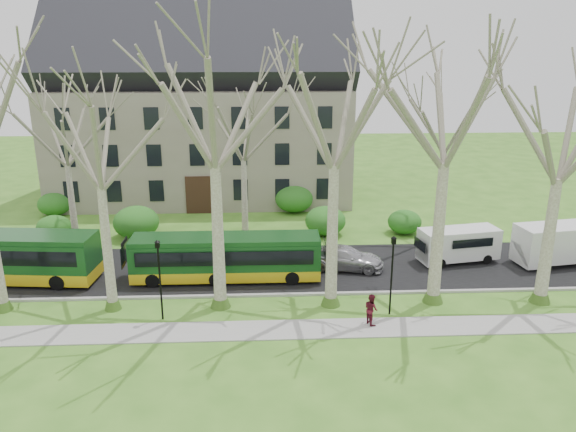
% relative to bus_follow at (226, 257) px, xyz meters
% --- Properties ---
extents(ground, '(120.00, 120.00, 0.00)m').
position_rel_bus_follow_xyz_m(ground, '(2.93, -3.98, -1.47)').
color(ground, '#3B6F1F').
rests_on(ground, ground).
extents(sidewalk, '(70.00, 2.00, 0.06)m').
position_rel_bus_follow_xyz_m(sidewalk, '(2.93, -6.48, -1.44)').
color(sidewalk, gray).
rests_on(sidewalk, ground).
extents(road, '(80.00, 8.00, 0.06)m').
position_rel_bus_follow_xyz_m(road, '(2.93, 1.52, -1.44)').
color(road, black).
rests_on(road, ground).
extents(curb, '(80.00, 0.25, 0.14)m').
position_rel_bus_follow_xyz_m(curb, '(2.93, -2.48, -1.40)').
color(curb, '#A5A39E').
rests_on(curb, ground).
extents(building, '(26.50, 12.20, 16.00)m').
position_rel_bus_follow_xyz_m(building, '(-3.07, 20.02, 6.60)').
color(building, gray).
rests_on(building, ground).
extents(tree_row_verge, '(49.00, 7.00, 14.00)m').
position_rel_bus_follow_xyz_m(tree_row_verge, '(2.93, -3.68, 5.53)').
color(tree_row_verge, gray).
rests_on(tree_row_verge, ground).
extents(tree_row_far, '(33.00, 7.00, 12.00)m').
position_rel_bus_follow_xyz_m(tree_row_far, '(1.59, 7.02, 4.53)').
color(tree_row_far, gray).
rests_on(tree_row_far, ground).
extents(lamp_row, '(36.22, 0.22, 4.30)m').
position_rel_bus_follow_xyz_m(lamp_row, '(2.93, -4.98, 1.10)').
color(lamp_row, black).
rests_on(lamp_row, ground).
extents(hedges, '(30.60, 8.60, 2.00)m').
position_rel_bus_follow_xyz_m(hedges, '(-1.74, 10.02, -0.47)').
color(hedges, '#27631C').
rests_on(hedges, ground).
extents(bus_follow, '(11.28, 2.41, 2.82)m').
position_rel_bus_follow_xyz_m(bus_follow, '(0.00, 0.00, 0.00)').
color(bus_follow, '#124118').
rests_on(bus_follow, road).
extents(sedan, '(5.31, 3.01, 1.45)m').
position_rel_bus_follow_xyz_m(sedan, '(7.38, 1.28, -0.68)').
color(sedan, '#A7A6AB').
rests_on(sedan, road).
extents(van_a, '(5.37, 2.72, 2.24)m').
position_rel_bus_follow_xyz_m(van_a, '(15.00, 2.11, -0.29)').
color(van_a, silver).
rests_on(van_a, road).
extents(van_b, '(6.25, 3.07, 2.61)m').
position_rel_bus_follow_xyz_m(van_b, '(21.57, 1.50, -0.10)').
color(van_b, silver).
rests_on(van_b, road).
extents(pedestrian_b, '(0.86, 0.96, 1.63)m').
position_rel_bus_follow_xyz_m(pedestrian_b, '(7.70, -6.07, -0.60)').
color(pedestrian_b, '#4F121E').
rests_on(pedestrian_b, sidewalk).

